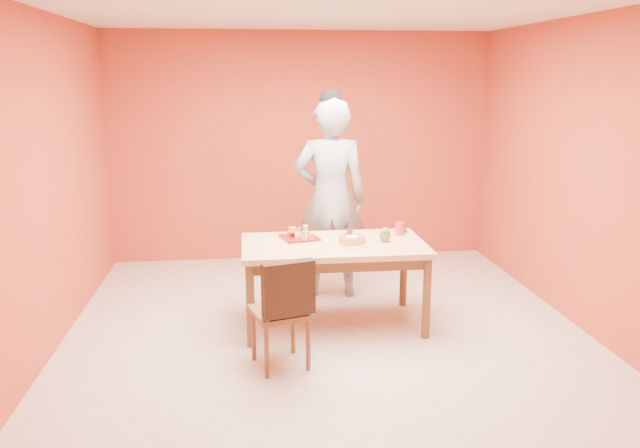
{
  "coord_description": "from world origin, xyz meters",
  "views": [
    {
      "loc": [
        -0.66,
        -4.92,
        2.18
      ],
      "look_at": [
        -0.04,
        0.3,
        0.93
      ],
      "focal_mm": 35.0,
      "sensor_mm": 36.0,
      "label": 1
    }
  ],
  "objects": [
    {
      "name": "dining_chair",
      "position": [
        -0.44,
        -0.49,
        0.46
      ],
      "size": [
        0.51,
        0.57,
        0.89
      ],
      "rotation": [
        0.0,
        0.0,
        0.28
      ],
      "color": "brown",
      "rests_on": "floor"
    },
    {
      "name": "cake_server",
      "position": [
        0.24,
        0.41,
        0.83
      ],
      "size": [
        0.13,
        0.28,
        0.01
      ],
      "primitive_type": "cube",
      "rotation": [
        0.0,
        0.0,
        -0.29
      ],
      "color": "silver",
      "rests_on": "sponge_cake"
    },
    {
      "name": "white_cake_plate",
      "position": [
        0.23,
        0.23,
        0.77
      ],
      "size": [
        0.4,
        0.4,
        0.01
      ],
      "primitive_type": "cylinder",
      "rotation": [
        0.0,
        0.0,
        -0.38
      ],
      "color": "white",
      "rests_on": "dining_table"
    },
    {
      "name": "egg_ornament",
      "position": [
        0.53,
        0.28,
        0.82
      ],
      "size": [
        0.11,
        0.09,
        0.13
      ],
      "primitive_type": "ellipsoid",
      "rotation": [
        0.0,
        0.0,
        0.13
      ],
      "color": "olive",
      "rests_on": "dining_table"
    },
    {
      "name": "magenta_glass",
      "position": [
        0.72,
        0.5,
        0.82
      ],
      "size": [
        0.09,
        0.09,
        0.11
      ],
      "primitive_type": "cylinder",
      "rotation": [
        0.0,
        0.0,
        -0.17
      ],
      "color": "#C71D61",
      "rests_on": "dining_table"
    },
    {
      "name": "wall_back",
      "position": [
        0.0,
        2.5,
        1.35
      ],
      "size": [
        4.5,
        0.0,
        4.5
      ],
      "primitive_type": "plane",
      "rotation": [
        1.57,
        0.0,
        0.0
      ],
      "color": "#B43E29",
      "rests_on": "floor"
    },
    {
      "name": "wall_right",
      "position": [
        2.25,
        0.0,
        1.35
      ],
      "size": [
        0.0,
        5.0,
        5.0
      ],
      "primitive_type": "plane",
      "rotation": [
        1.57,
        0.0,
        -1.57
      ],
      "color": "#B43E29",
      "rests_on": "floor"
    },
    {
      "name": "person",
      "position": [
        0.16,
        1.09,
        0.99
      ],
      "size": [
        0.76,
        0.54,
        1.98
      ],
      "primitive_type": "imported",
      "rotation": [
        0.0,
        0.0,
        3.05
      ],
      "color": "gray",
      "rests_on": "floor"
    },
    {
      "name": "floor",
      "position": [
        0.0,
        0.0,
        0.0
      ],
      "size": [
        5.0,
        5.0,
        0.0
      ],
      "primitive_type": "plane",
      "color": "beige",
      "rests_on": "ground"
    },
    {
      "name": "sponge_cake",
      "position": [
        0.23,
        0.23,
        0.8
      ],
      "size": [
        0.27,
        0.27,
        0.05
      ],
      "primitive_type": "cylinder",
      "rotation": [
        0.0,
        0.0,
        -0.14
      ],
      "color": "gold",
      "rests_on": "white_cake_plate"
    },
    {
      "name": "checker_tin",
      "position": [
        0.76,
        0.61,
        0.78
      ],
      "size": [
        0.14,
        0.14,
        0.03
      ],
      "primitive_type": "cylinder",
      "rotation": [
        0.0,
        0.0,
        0.32
      ],
      "color": "#37190F",
      "rests_on": "dining_table"
    },
    {
      "name": "red_dinner_plate",
      "position": [
        -0.21,
        0.54,
        0.77
      ],
      "size": [
        0.32,
        0.32,
        0.02
      ],
      "primitive_type": "cylinder",
      "rotation": [
        0.0,
        0.0,
        0.25
      ],
      "color": "maroon",
      "rests_on": "dining_table"
    },
    {
      "name": "wall_left",
      "position": [
        -2.25,
        0.0,
        1.35
      ],
      "size": [
        0.0,
        5.0,
        5.0
      ],
      "primitive_type": "plane",
      "rotation": [
        1.57,
        0.0,
        1.57
      ],
      "color": "#B43E29",
      "rests_on": "floor"
    },
    {
      "name": "pastry_pile",
      "position": [
        -0.2,
        0.48,
        0.82
      ],
      "size": [
        0.28,
        0.28,
        0.09
      ],
      "primitive_type": null,
      "color": "#E5BD61",
      "rests_on": "pastry_platter"
    },
    {
      "name": "ceiling",
      "position": [
        0.0,
        0.0,
        2.7
      ],
      "size": [
        5.0,
        5.0,
        0.0
      ],
      "primitive_type": "plane",
      "rotation": [
        3.14,
        0.0,
        0.0
      ],
      "color": "silver",
      "rests_on": "wall_back"
    },
    {
      "name": "pastry_platter",
      "position": [
        -0.2,
        0.48,
        0.77
      ],
      "size": [
        0.37,
        0.37,
        0.02
      ],
      "primitive_type": "cube",
      "rotation": [
        0.0,
        0.0,
        0.23
      ],
      "color": "maroon",
      "rests_on": "dining_table"
    },
    {
      "name": "dining_table",
      "position": [
        0.08,
        0.29,
        0.67
      ],
      "size": [
        1.6,
        0.9,
        0.76
      ],
      "color": "#E6BD78",
      "rests_on": "floor"
    }
  ]
}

